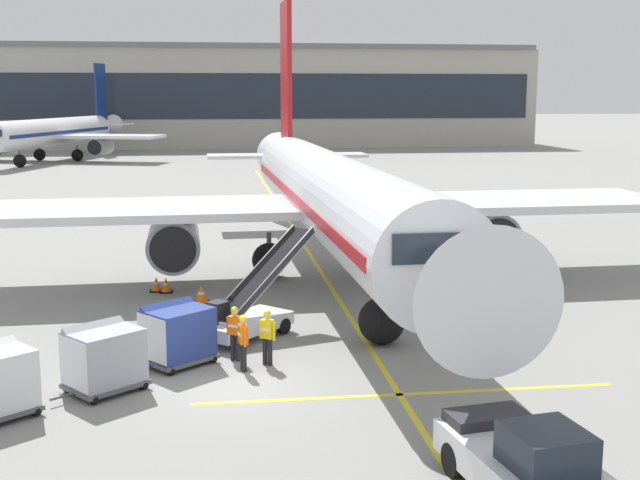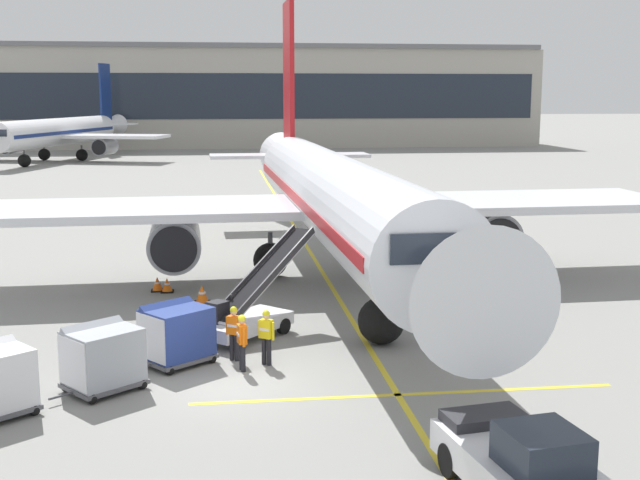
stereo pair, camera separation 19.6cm
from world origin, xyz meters
TOP-DOWN VIEW (x-y plane):
  - ground_plane at (0.00, 0.00)m, footprint 600.00×600.00m
  - parked_airplane at (4.86, 13.37)m, footprint 30.94×40.26m
  - belt_loader at (0.77, 4.81)m, footprint 4.45×4.48m
  - baggage_cart_lead at (-1.58, 2.14)m, footprint 2.63×2.50m
  - baggage_cart_second at (-3.54, 0.02)m, footprint 2.63×2.50m
  - pushback_tug at (5.82, -7.72)m, footprint 2.75×4.67m
  - ground_crew_by_loader at (-1.33, 3.11)m, footprint 0.37×0.53m
  - ground_crew_by_carts at (0.42, 1.21)m, footprint 0.32×0.56m
  - ground_crew_marshaller at (1.18, 1.68)m, footprint 0.48×0.41m
  - ground_crew_wingwalker at (0.21, 2.23)m, footprint 0.49×0.41m
  - safety_cone_engine_keepout at (-2.80, 11.98)m, footprint 0.54×0.54m
  - safety_cone_wingtip at (-0.89, 9.67)m, footprint 0.65×0.65m
  - safety_cone_nose_mark at (-2.38, 11.74)m, footprint 0.54×0.54m
  - apron_guidance_line_lead_in at (4.64, 12.65)m, footprint 0.20×110.00m
  - apron_guidance_line_stop_bar at (4.88, -1.39)m, footprint 12.00×0.20m
  - terminal_building at (-6.34, 111.14)m, footprint 113.93×16.56m
  - distant_airplane at (-19.11, 83.06)m, footprint 27.17×34.78m

SIDE VIEW (x-z plane):
  - ground_plane at x=0.00m, z-range 0.00..0.00m
  - apron_guidance_line_lead_in at x=4.64m, z-range 0.00..0.01m
  - apron_guidance_line_stop_bar at x=4.88m, z-range 0.00..0.01m
  - safety_cone_engine_keepout at x=-2.80m, z-range -0.01..0.61m
  - safety_cone_nose_mark at x=-2.38m, z-range -0.01..0.61m
  - safety_cone_wingtip at x=-0.89m, z-range -0.01..0.72m
  - pushback_tug at x=5.82m, z-range -0.09..1.74m
  - belt_loader at x=0.77m, z-range -0.82..2.68m
  - ground_crew_by_loader at x=-1.33m, z-range 0.13..1.87m
  - ground_crew_by_carts at x=0.42m, z-range 0.13..1.87m
  - ground_crew_marshaller at x=1.18m, z-range 0.13..1.87m
  - ground_crew_wingwalker at x=0.21m, z-range 0.13..1.87m
  - baggage_cart_lead at x=-1.58m, z-range 0.04..1.96m
  - baggage_cart_second at x=-3.54m, z-range 0.04..1.96m
  - distant_airplane at x=-19.11m, z-range -2.66..9.64m
  - parked_airplane at x=4.86m, z-range -3.17..10.68m
  - terminal_building at x=-6.34m, z-range -0.05..15.55m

